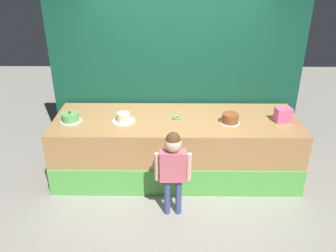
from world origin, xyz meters
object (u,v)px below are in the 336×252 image
cake_center (123,118)px  cake_right (230,119)px  pink_box (283,115)px  donut (176,118)px  child_figure (173,163)px  cake_left (70,117)px

cake_center → cake_right: cake_center is taller
pink_box → cake_center: size_ratio=0.67×
pink_box → donut: bearing=177.0°
cake_center → child_figure: bearing=-50.7°
child_figure → pink_box: child_figure is taller
cake_left → donut: bearing=3.8°
pink_box → cake_right: (-0.72, -0.06, -0.03)m
donut → cake_right: cake_right is taller
donut → cake_left: size_ratio=0.39×
child_figure → cake_right: (0.77, 0.78, 0.22)m
cake_left → cake_right: 2.16m
cake_center → cake_left: bearing=-179.8°
child_figure → pink_box: (1.49, 0.84, 0.25)m
cake_right → cake_center: bearing=178.3°
pink_box → cake_left: (-2.88, -0.02, -0.04)m
cake_left → pink_box: bearing=0.4°
donut → child_figure: bearing=-93.1°
child_figure → donut: bearing=86.9°
child_figure → donut: (0.05, 0.91, 0.17)m
pink_box → cake_left: bearing=-179.6°
donut → cake_center: cake_center is taller
child_figure → cake_left: (-1.39, 0.82, 0.21)m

